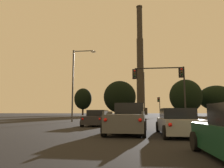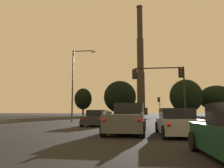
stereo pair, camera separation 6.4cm
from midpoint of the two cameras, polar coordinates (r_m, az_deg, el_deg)
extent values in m
cube|color=#232328|center=(20.36, -3.85, -9.33)|extent=(1.96, 4.66, 0.70)
cube|color=black|center=(20.58, -3.69, -7.57)|extent=(1.70, 2.26, 0.55)
cylinder|color=black|center=(22.42, -4.99, -9.67)|extent=(0.24, 0.65, 0.64)
cylinder|color=black|center=(22.07, -0.49, -9.73)|extent=(0.24, 0.65, 0.64)
cylinder|color=black|center=(18.76, -7.83, -10.07)|extent=(0.24, 0.65, 0.64)
cylinder|color=black|center=(18.33, -2.47, -10.19)|extent=(0.24, 0.65, 0.64)
sphere|color=red|center=(18.30, -7.70, -9.01)|extent=(0.17, 0.17, 0.17)
sphere|color=red|center=(17.94, -3.24, -9.10)|extent=(0.17, 0.17, 0.17)
cube|color=#4C4F54|center=(13.10, 4.07, -9.80)|extent=(2.22, 5.48, 0.88)
cube|color=black|center=(14.84, 4.66, -6.43)|extent=(1.91, 1.87, 0.72)
cube|color=#4C4F54|center=(11.84, -1.15, -7.56)|extent=(0.20, 2.43, 0.16)
cube|color=#4C4F54|center=(11.65, 8.06, -7.49)|extent=(0.20, 2.43, 0.16)
cylinder|color=black|center=(15.41, 1.14, -10.43)|extent=(0.25, 0.81, 0.80)
cylinder|color=black|center=(15.25, 8.57, -10.38)|extent=(0.25, 0.81, 0.80)
cylinder|color=black|center=(11.08, -2.15, -11.60)|extent=(0.25, 0.81, 0.80)
cylinder|color=black|center=(10.86, 8.26, -11.61)|extent=(0.25, 0.81, 0.80)
sphere|color=red|center=(10.51, -1.83, -9.35)|extent=(0.17, 0.17, 0.17)
sphere|color=red|center=(10.32, 7.26, -9.33)|extent=(0.17, 0.17, 0.17)
cube|color=gray|center=(12.27, 16.78, -10.30)|extent=(1.80, 4.60, 0.70)
cube|color=black|center=(12.48, 16.49, -7.38)|extent=(1.62, 2.20, 0.55)
cylinder|color=black|center=(14.06, 11.88, -10.89)|extent=(0.22, 0.64, 0.64)
cylinder|color=black|center=(14.31, 19.04, -10.58)|extent=(0.22, 0.64, 0.64)
cylinder|color=black|center=(10.29, 13.71, -12.17)|extent=(0.22, 0.64, 0.64)
cylinder|color=black|center=(10.63, 23.37, -11.62)|extent=(0.22, 0.64, 0.64)
sphere|color=red|center=(9.87, 14.87, -10.25)|extent=(0.17, 0.17, 0.17)
sphere|color=red|center=(10.16, 23.06, -9.82)|extent=(0.17, 0.17, 0.17)
cylinder|color=black|center=(7.61, 20.83, -13.80)|extent=(0.23, 0.60, 0.60)
cylinder|color=black|center=(26.76, 18.50, -2.58)|extent=(0.18, 0.18, 6.58)
cylinder|color=black|center=(26.71, 18.79, -9.52)|extent=(0.40, 0.40, 0.10)
cube|color=#282828|center=(27.04, 17.67, 2.95)|extent=(0.34, 0.34, 1.04)
cube|color=black|center=(27.21, 17.60, 2.88)|extent=(0.58, 0.03, 1.25)
sphere|color=red|center=(26.91, 17.72, 3.69)|extent=(0.22, 0.22, 0.22)
sphere|color=#352604|center=(26.85, 17.75, 3.02)|extent=(0.22, 0.22, 0.22)
sphere|color=black|center=(26.80, 17.78, 2.34)|extent=(0.22, 0.22, 0.22)
cylinder|color=black|center=(26.78, 12.15, 4.10)|extent=(5.77, 0.14, 0.14)
sphere|color=black|center=(27.20, 18.23, 4.13)|extent=(0.18, 0.18, 0.18)
cube|color=#282828|center=(26.54, 5.97, 2.67)|extent=(0.34, 0.34, 1.04)
cube|color=black|center=(26.72, 5.98, 2.60)|extent=(0.58, 0.03, 1.25)
sphere|color=red|center=(26.41, 5.95, 3.43)|extent=(0.22, 0.22, 0.22)
sphere|color=#352604|center=(26.36, 5.96, 2.74)|extent=(0.22, 0.22, 0.22)
sphere|color=black|center=(26.30, 5.97, 2.05)|extent=(0.22, 0.22, 0.22)
cylinder|color=black|center=(59.59, 12.44, -5.88)|extent=(0.18, 0.18, 5.28)
cylinder|color=black|center=(59.59, 12.51, -8.37)|extent=(0.40, 0.40, 0.10)
cube|color=#282828|center=(59.65, 12.11, -3.99)|extent=(0.34, 0.34, 1.04)
cube|color=black|center=(59.82, 12.09, -4.00)|extent=(0.58, 0.03, 1.25)
sphere|color=red|center=(59.48, 12.12, -3.67)|extent=(0.22, 0.22, 0.22)
sphere|color=#352604|center=(59.46, 12.12, -3.98)|extent=(0.22, 0.22, 0.22)
sphere|color=black|center=(59.44, 12.13, -4.29)|extent=(0.22, 0.22, 0.22)
cylinder|color=#38383A|center=(28.95, -10.19, -0.34)|extent=(0.20, 0.20, 9.44)
cylinder|color=#38383A|center=(29.50, -7.44, 8.54)|extent=(2.71, 0.12, 0.12)
sphere|color=#38383A|center=(29.85, -9.99, 8.40)|extent=(0.20, 0.20, 0.20)
ellipsoid|color=silver|center=(29.17, -4.83, 8.45)|extent=(0.64, 0.36, 0.26)
cylinder|color=#2B2722|center=(111.59, 7.67, -7.09)|extent=(6.43, 6.43, 3.46)
cylinder|color=#332D28|center=(112.16, 7.58, -1.58)|extent=(4.02, 4.02, 18.08)
cylinder|color=#332D28|center=(115.39, 7.42, 7.38)|extent=(3.45, 3.45, 18.08)
cylinder|color=#332D28|center=(121.26, 7.28, 15.67)|extent=(2.89, 2.89, 18.08)
cylinder|color=#38322C|center=(124.91, 7.21, 19.34)|extent=(3.24, 3.24, 0.70)
cylinder|color=black|center=(94.97, -7.57, -7.00)|extent=(0.75, 0.75, 3.61)
ellipsoid|color=black|center=(95.15, -7.52, -3.86)|extent=(7.53, 6.78, 9.09)
cylinder|color=black|center=(84.20, 18.94, -7.01)|extent=(1.17, 1.17, 2.46)
ellipsoid|color=black|center=(84.40, 18.77, -3.04)|extent=(11.72, 10.55, 12.33)
cylinder|color=black|center=(91.95, 2.12, -7.35)|extent=(1.36, 1.36, 2.64)
ellipsoid|color=black|center=(92.18, 2.10, -3.38)|extent=(13.59, 12.23, 13.53)
cylinder|color=black|center=(94.30, 25.77, -6.48)|extent=(1.32, 1.32, 3.13)
ellipsoid|color=black|center=(94.46, 25.59, -3.31)|extent=(13.20, 11.88, 9.77)
camera|label=1|loc=(0.03, -89.96, -0.01)|focal=35.00mm
camera|label=2|loc=(0.03, 90.04, 0.01)|focal=35.00mm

